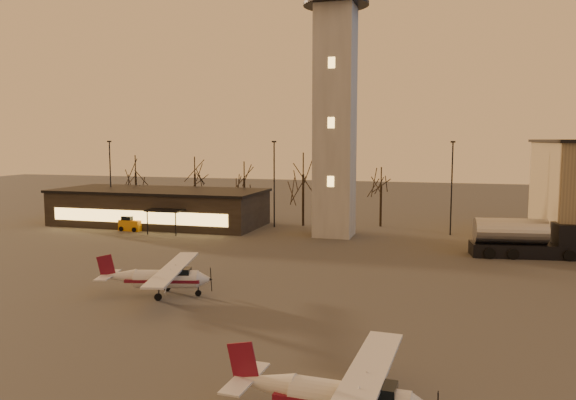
{
  "coord_description": "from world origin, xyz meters",
  "views": [
    {
      "loc": [
        11.77,
        -28.54,
        10.3
      ],
      "look_at": [
        -0.24,
        13.0,
        5.63
      ],
      "focal_mm": 35.0,
      "sensor_mm": 36.0,
      "label": 1
    }
  ],
  "objects": [
    {
      "name": "light_poles",
      "position": [
        0.5,
        31.0,
        5.41
      ],
      "size": [
        58.5,
        12.25,
        10.14
      ],
      "color": "black",
      "rests_on": "ground"
    },
    {
      "name": "control_tower",
      "position": [
        0.0,
        30.0,
        16.33
      ],
      "size": [
        6.8,
        6.8,
        32.6
      ],
      "color": "gray",
      "rests_on": "ground"
    },
    {
      "name": "service_cart",
      "position": [
        -22.84,
        27.0,
        0.63
      ],
      "size": [
        2.73,
        1.85,
        1.66
      ],
      "rotation": [
        0.0,
        0.0,
        -0.08
      ],
      "color": "orange",
      "rests_on": "ground"
    },
    {
      "name": "tree_row",
      "position": [
        -13.7,
        39.16,
        5.94
      ],
      "size": [
        37.2,
        9.2,
        8.8
      ],
      "color": "black",
      "rests_on": "ground"
    },
    {
      "name": "fuel_truck",
      "position": [
        18.29,
        23.99,
        1.35
      ],
      "size": [
        9.48,
        4.03,
        3.41
      ],
      "rotation": [
        0.0,
        0.0,
        0.13
      ],
      "color": "black",
      "rests_on": "ground"
    },
    {
      "name": "terminal",
      "position": [
        -21.99,
        31.98,
        2.16
      ],
      "size": [
        25.4,
        12.2,
        4.3
      ],
      "color": "black",
      "rests_on": "ground"
    },
    {
      "name": "cessna_rear",
      "position": [
        -5.89,
        4.06,
        0.95
      ],
      "size": [
        8.06,
        10.07,
        2.78
      ],
      "rotation": [
        0.0,
        0.0,
        0.24
      ],
      "color": "beige",
      "rests_on": "ground"
    },
    {
      "name": "ground",
      "position": [
        0.0,
        0.0,
        0.0
      ],
      "size": [
        220.0,
        220.0,
        0.0
      ],
      "primitive_type": "plane",
      "color": "#3B3937",
      "rests_on": "ground"
    }
  ]
}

